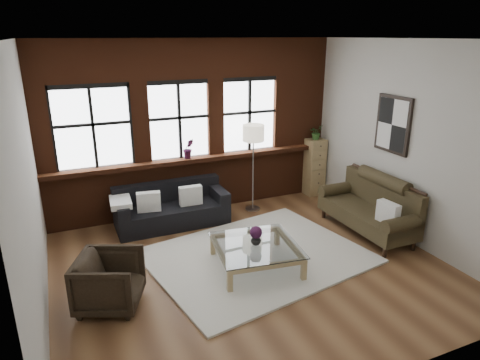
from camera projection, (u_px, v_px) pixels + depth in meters
name	position (u px, v px, depth m)	size (l,w,h in m)	color
floor	(250.00, 266.00, 6.33)	(5.50, 5.50, 0.00)	brown
ceiling	(252.00, 39.00, 5.29)	(5.50, 5.50, 0.00)	white
wall_back	(194.00, 128.00, 7.98)	(5.50, 5.50, 0.00)	beige
wall_front	(375.00, 239.00, 3.64)	(5.50, 5.50, 0.00)	beige
wall_left	(28.00, 191.00, 4.77)	(5.00, 5.00, 0.00)	beige
wall_right	(406.00, 143.00, 6.86)	(5.00, 5.00, 0.00)	beige
brick_backwall	(195.00, 128.00, 7.93)	(5.50, 0.12, 3.20)	#532513
sill_ledge	(198.00, 159.00, 8.03)	(5.50, 0.30, 0.08)	#532513
window_left	(93.00, 129.00, 7.20)	(1.38, 0.10, 1.50)	black
window_mid	(179.00, 122.00, 7.77)	(1.38, 0.10, 1.50)	black
window_right	(249.00, 116.00, 8.30)	(1.38, 0.10, 1.50)	black
wall_poster	(393.00, 125.00, 7.02)	(0.05, 0.74, 0.94)	black
shag_rug	(257.00, 256.00, 6.58)	(3.13, 2.46, 0.03)	beige
dark_sofa	(172.00, 206.00, 7.61)	(1.96, 0.79, 0.71)	black
pillow_a	(149.00, 202.00, 7.30)	(0.40, 0.14, 0.34)	white
pillow_b	(191.00, 195.00, 7.59)	(0.40, 0.14, 0.34)	white
vintage_settee	(367.00, 205.00, 7.25)	(0.84, 1.90, 1.01)	#322917
pillow_settee	(388.00, 213.00, 6.68)	(0.14, 0.38, 0.34)	white
armchair	(110.00, 281.00, 5.30)	(0.74, 0.77, 0.70)	black
coffee_table	(256.00, 256.00, 6.23)	(1.17, 1.17, 0.39)	#A28958
vase	(256.00, 240.00, 6.14)	(0.15, 0.15, 0.15)	#B2B2B2
flowers	(256.00, 232.00, 6.11)	(0.18, 0.18, 0.18)	#46183E
drawer_chest	(314.00, 167.00, 9.04)	(0.37, 0.37, 1.20)	#A28958
potted_plant_top	(316.00, 132.00, 8.79)	(0.27, 0.23, 0.30)	#2D5923
floor_lamp	(253.00, 165.00, 8.09)	(0.40, 0.40, 1.83)	#A5A5A8
sill_plant	(188.00, 149.00, 7.86)	(0.20, 0.16, 0.37)	#46183E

